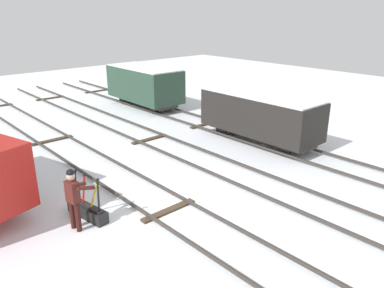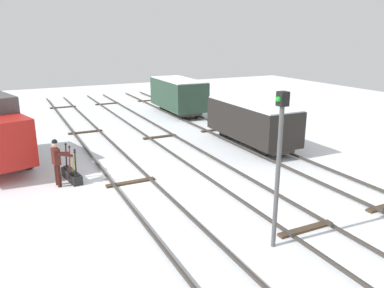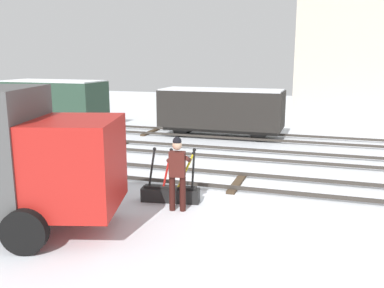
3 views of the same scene
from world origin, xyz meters
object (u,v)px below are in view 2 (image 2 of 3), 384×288
(rail_worker, at_px, (57,160))
(freight_car_mid_siding, at_px, (251,121))
(freight_car_near_switch, at_px, (178,94))
(signal_post, at_px, (279,157))
(switch_lever_frame, at_px, (72,174))

(rail_worker, height_order, freight_car_mid_siding, freight_car_mid_siding)
(rail_worker, height_order, freight_car_near_switch, freight_car_near_switch)
(rail_worker, relative_size, signal_post, 0.43)
(freight_car_near_switch, bearing_deg, rail_worker, -42.07)
(switch_lever_frame, height_order, freight_car_near_switch, freight_car_near_switch)
(switch_lever_frame, bearing_deg, freight_car_mid_siding, 86.11)
(freight_car_near_switch, bearing_deg, freight_car_mid_siding, 0.89)
(switch_lever_frame, bearing_deg, signal_post, 19.18)
(switch_lever_frame, relative_size, signal_post, 0.37)
(signal_post, relative_size, freight_car_near_switch, 0.80)
(signal_post, bearing_deg, switch_lever_frame, -151.36)
(freight_car_mid_siding, bearing_deg, rail_worker, -82.07)
(rail_worker, relative_size, freight_car_near_switch, 0.35)
(switch_lever_frame, bearing_deg, rail_worker, -63.70)
(rail_worker, bearing_deg, freight_car_near_switch, 127.57)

